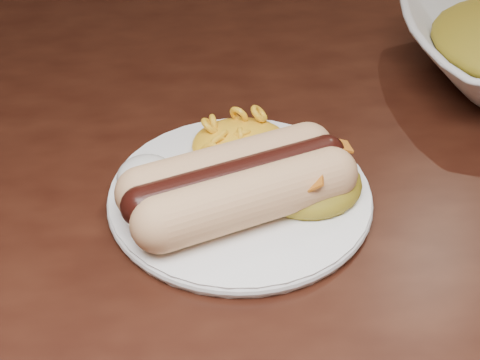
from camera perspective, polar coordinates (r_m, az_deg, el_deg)
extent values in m
cube|color=black|center=(0.60, -5.80, 1.59)|extent=(1.60, 0.90, 0.04)
cylinder|color=white|center=(0.52, 0.00, -1.31)|extent=(0.26, 0.26, 0.01)
cylinder|color=tan|center=(0.48, 0.08, -1.49)|extent=(0.14, 0.08, 0.04)
cylinder|color=tan|center=(0.50, -0.34, 0.85)|extent=(0.14, 0.08, 0.04)
cylinder|color=black|center=(0.49, -0.14, 0.07)|extent=(0.15, 0.07, 0.03)
ellipsoid|color=#FFA734|center=(0.55, 0.08, 4.03)|extent=(0.08, 0.08, 0.03)
ellipsoid|color=silver|center=(0.52, -8.05, 0.82)|extent=(0.06, 0.06, 0.03)
ellipsoid|color=orange|center=(0.51, 5.75, 0.22)|extent=(0.09, 0.08, 0.03)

